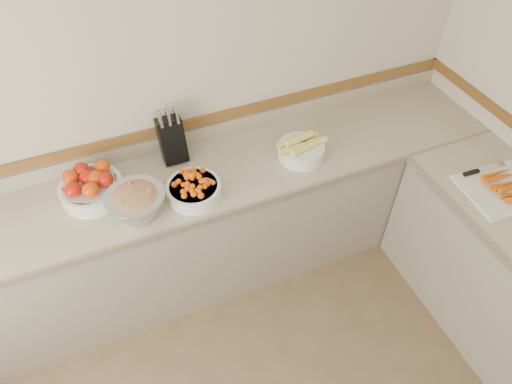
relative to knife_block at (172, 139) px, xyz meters
name	(u,v)px	position (x,y,z in m)	size (l,w,h in m)	color
back_wall	(153,94)	(-0.05, 0.10, 0.26)	(4.00, 4.00, 0.00)	beige
counter_back	(186,232)	(-0.05, -0.22, -0.59)	(4.00, 0.65, 1.08)	tan
knife_block	(172,139)	(0.00, 0.00, 0.00)	(0.14, 0.17, 0.35)	black
tomato_bowl	(91,186)	(-0.50, -0.14, -0.07)	(0.35, 0.35, 0.17)	white
cherry_tomato_bowl	(193,188)	(0.01, -0.35, -0.09)	(0.31, 0.31, 0.17)	white
corn_bowl	(301,149)	(0.71, -0.29, -0.08)	(0.31, 0.28, 0.17)	white
rhubarb_bowl	(136,202)	(-0.30, -0.37, -0.05)	(0.32, 0.32, 0.18)	#B2B2BA
cutting_board	(506,188)	(1.64, -0.99, -0.12)	(0.49, 0.40, 0.07)	silver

